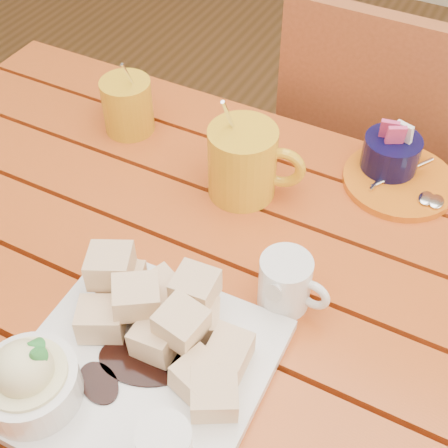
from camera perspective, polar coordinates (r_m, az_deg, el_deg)
The scene contains 8 objects.
table at distance 0.91m, azimuth -2.36°, elevation -10.07°, with size 1.20×0.79×0.75m.
dessert_plate at distance 0.73m, azimuth -9.41°, elevation -12.26°, with size 0.29×0.29×0.11m.
coffee_mug_left at distance 1.05m, azimuth -8.89°, elevation 10.77°, with size 0.11×0.08×0.14m.
coffee_mug_right at distance 0.91m, azimuth 1.89°, elevation 5.73°, with size 0.14×0.10×0.17m.
cream_pitcher at distance 0.78m, azimuth 5.70°, elevation -5.35°, with size 0.09×0.08×0.08m.
sugar_caddy at distance 0.99m, azimuth 14.98°, elevation 6.13°, with size 0.09×0.09×0.09m.
orange_saucer at distance 0.99m, azimuth 15.80°, elevation 3.79°, with size 0.17×0.17×0.02m.
chair_far at distance 1.35m, azimuth 15.16°, elevation 3.81°, with size 0.44×0.44×0.93m.
Camera 1 is at (0.27, -0.43, 1.39)m, focal length 50.00 mm.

